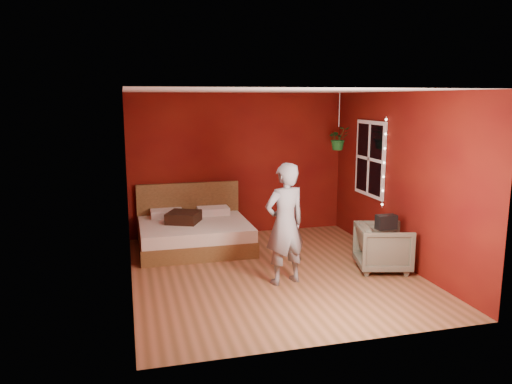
{
  "coord_description": "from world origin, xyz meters",
  "views": [
    {
      "loc": [
        -2.01,
        -6.66,
        2.51
      ],
      "look_at": [
        -0.15,
        0.4,
        1.13
      ],
      "focal_mm": 35.0,
      "sensor_mm": 36.0,
      "label": 1
    }
  ],
  "objects": [
    {
      "name": "person",
      "position": [
        0.03,
        -0.45,
        0.83
      ],
      "size": [
        0.69,
        0.54,
        1.67
      ],
      "primitive_type": "imported",
      "rotation": [
        0.0,
        0.0,
        3.39
      ],
      "color": "slate",
      "rests_on": "ground"
    },
    {
      "name": "window",
      "position": [
        1.97,
        0.9,
        1.5
      ],
      "size": [
        0.05,
        0.97,
        1.27
      ],
      "color": "white",
      "rests_on": "room_walls"
    },
    {
      "name": "handbag",
      "position": [
        1.5,
        -0.54,
        0.79
      ],
      "size": [
        0.29,
        0.16,
        0.2
      ],
      "primitive_type": "cube",
      "rotation": [
        0.0,
        0.0,
        0.04
      ],
      "color": "black",
      "rests_on": "armchair"
    },
    {
      "name": "hanging_plant",
      "position": [
        1.55,
        1.27,
        1.82
      ],
      "size": [
        0.36,
        0.31,
        0.98
      ],
      "color": "silver",
      "rests_on": "room_walls"
    },
    {
      "name": "armchair",
      "position": [
        1.6,
        -0.32,
        0.34
      ],
      "size": [
        0.91,
        0.9,
        0.69
      ],
      "primitive_type": "imported",
      "rotation": [
        0.0,
        0.0,
        1.32
      ],
      "color": "#615E4C",
      "rests_on": "ground"
    },
    {
      "name": "throw_pillow",
      "position": [
        -1.11,
        1.48,
        0.55
      ],
      "size": [
        0.66,
        0.66,
        0.18
      ],
      "primitive_type": "cube",
      "rotation": [
        0.0,
        0.0,
        -0.44
      ],
      "color": "#321710",
      "rests_on": "bed"
    },
    {
      "name": "fairy_lights",
      "position": [
        1.94,
        0.37,
        1.5
      ],
      "size": [
        0.04,
        0.04,
        1.45
      ],
      "color": "silver",
      "rests_on": "room_walls"
    },
    {
      "name": "bed",
      "position": [
        -0.94,
        1.51,
        0.26
      ],
      "size": [
        1.83,
        1.56,
        1.01
      ],
      "color": "brown",
      "rests_on": "ground"
    },
    {
      "name": "floor",
      "position": [
        0.0,
        0.0,
        0.0
      ],
      "size": [
        4.5,
        4.5,
        0.0
      ],
      "primitive_type": "plane",
      "color": "#955B3B",
      "rests_on": "ground"
    },
    {
      "name": "room_walls",
      "position": [
        0.0,
        0.0,
        1.68
      ],
      "size": [
        4.04,
        4.54,
        2.62
      ],
      "color": "#67150A",
      "rests_on": "ground"
    }
  ]
}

